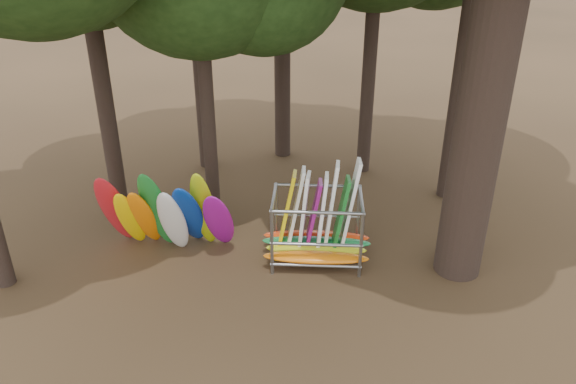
{
  "coord_description": "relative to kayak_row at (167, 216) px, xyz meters",
  "views": [
    {
      "loc": [
        1.24,
        -12.72,
        8.72
      ],
      "look_at": [
        0.43,
        1.5,
        1.4
      ],
      "focal_mm": 35.0,
      "sensor_mm": 36.0,
      "label": 1
    }
  ],
  "objects": [
    {
      "name": "storage_rack",
      "position": [
        4.04,
        0.05,
        -0.35
      ],
      "size": [
        3.01,
        1.6,
        2.87
      ],
      "color": "gray",
      "rests_on": "ground"
    },
    {
      "name": "ground",
      "position": [
        2.76,
        -0.19,
        -1.26
      ],
      "size": [
        120.0,
        120.0,
        0.0
      ],
      "primitive_type": "plane",
      "color": "#47331E",
      "rests_on": "ground"
    },
    {
      "name": "kayak_row",
      "position": [
        0.0,
        0.0,
        0.0
      ],
      "size": [
        3.6,
        2.08,
        3.04
      ],
      "color": "red",
      "rests_on": "ground"
    }
  ]
}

